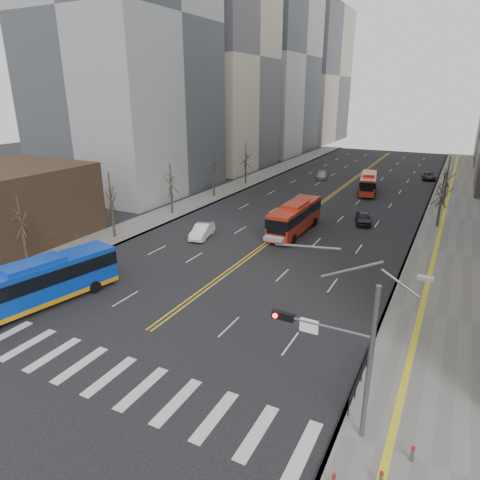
{
  "coord_description": "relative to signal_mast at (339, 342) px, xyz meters",
  "views": [
    {
      "loc": [
        17.46,
        -15.02,
        15.68
      ],
      "look_at": [
        2.65,
        13.67,
        4.37
      ],
      "focal_mm": 32.0,
      "sensor_mm": 36.0,
      "label": 1
    }
  ],
  "objects": [
    {
      "name": "red_bus_near",
      "position": [
        -12.45,
        28.16,
        -2.87
      ],
      "size": [
        2.88,
        11.25,
        3.56
      ],
      "color": "red",
      "rests_on": "ground"
    },
    {
      "name": "car_dark_far",
      "position": [
        -1.27,
        69.27,
        -4.19
      ],
      "size": [
        2.86,
        5.08,
        1.34
      ],
      "primitive_type": "imported",
      "rotation": [
        0.0,
        0.0,
        0.14
      ],
      "color": "black",
      "rests_on": "ground"
    },
    {
      "name": "car_silver",
      "position": [
        -19.29,
        60.97,
        -4.19
      ],
      "size": [
        2.9,
        4.94,
        1.34
      ],
      "primitive_type": "imported",
      "rotation": [
        0.0,
        0.0,
        0.23
      ],
      "color": "#A3A3A8",
      "rests_on": "ground"
    },
    {
      "name": "pedestrian_railing",
      "position": [
        0.53,
        4.0,
        -4.03
      ],
      "size": [
        0.06,
        6.06,
        1.02
      ],
      "color": "black",
      "rests_on": "sidewalk_right"
    },
    {
      "name": "bollards",
      "position": [
        2.5,
        -2.16,
        -4.3
      ],
      "size": [
        2.87,
        3.17,
        0.78
      ],
      "color": "slate",
      "rests_on": "sidewalk_right"
    },
    {
      "name": "car_dark_mid",
      "position": [
        -6.06,
        35.23,
        -4.11
      ],
      "size": [
        2.92,
        4.72,
        1.5
      ],
      "primitive_type": "imported",
      "rotation": [
        0.0,
        0.0,
        0.28
      ],
      "color": "black",
      "rests_on": "ground"
    },
    {
      "name": "car_white",
      "position": [
        -21.03,
        21.56,
        -4.09
      ],
      "size": [
        2.59,
        4.91,
        1.54
      ],
      "primitive_type": "imported",
      "rotation": [
        0.0,
        0.0,
        0.21
      ],
      "color": "white",
      "rests_on": "ground"
    },
    {
      "name": "office_towers",
      "position": [
        -13.64,
        66.51,
        19.07
      ],
      "size": [
        83.0,
        134.0,
        58.0
      ],
      "color": "#969699",
      "rests_on": "ground"
    },
    {
      "name": "blue_bus",
      "position": [
        -23.51,
        2.0,
        -2.92
      ],
      "size": [
        5.2,
        12.99,
        3.68
      ],
      "color": "#0C39B8",
      "rests_on": "ground"
    },
    {
      "name": "sidewalk_right",
      "position": [
        3.73,
        43.0,
        -4.78
      ],
      "size": [
        7.0,
        130.0,
        0.15
      ],
      "primitive_type": "cube",
      "color": "slate",
      "rests_on": "ground"
    },
    {
      "name": "centerline",
      "position": [
        -13.77,
        53.0,
        -4.85
      ],
      "size": [
        0.55,
        100.0,
        0.01
      ],
      "color": "gold",
      "rests_on": "ground"
    },
    {
      "name": "ground",
      "position": [
        -13.77,
        -2.0,
        -4.86
      ],
      "size": [
        220.0,
        220.0,
        0.0
      ],
      "primitive_type": "plane",
      "color": "black"
    },
    {
      "name": "red_bus_far",
      "position": [
        -9.13,
        52.92,
        -3.07
      ],
      "size": [
        3.91,
        10.26,
        3.21
      ],
      "color": "red",
      "rests_on": "ground"
    },
    {
      "name": "signal_mast",
      "position": [
        0.0,
        0.0,
        0.0
      ],
      "size": [
        5.37,
        0.37,
        9.39
      ],
      "color": "slate",
      "rests_on": "ground"
    },
    {
      "name": "crosswalk",
      "position": [
        -13.77,
        -2.0,
        -4.85
      ],
      "size": [
        26.7,
        4.0,
        0.01
      ],
      "color": "silver",
      "rests_on": "ground"
    },
    {
      "name": "sidewalk_left",
      "position": [
        -30.27,
        43.0,
        -4.78
      ],
      "size": [
        5.0,
        130.0,
        0.15
      ],
      "primitive_type": "cube",
      "color": "slate",
      "rests_on": "ground"
    },
    {
      "name": "street_trees",
      "position": [
        -20.94,
        32.55,
        0.02
      ],
      "size": [
        35.2,
        47.2,
        7.6
      ],
      "color": "#30261D",
      "rests_on": "ground"
    }
  ]
}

